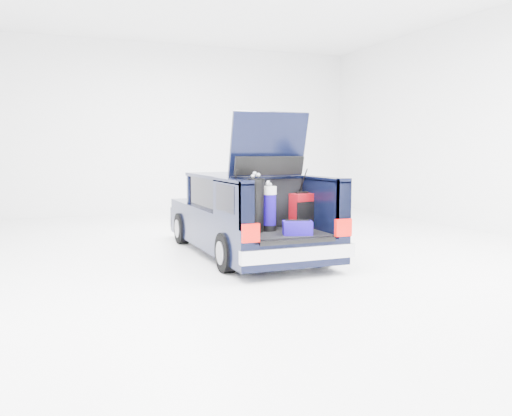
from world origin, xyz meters
name	(u,v)px	position (x,y,z in m)	size (l,w,h in m)	color
ground	(246,253)	(0.00, 0.00, 0.00)	(14.00, 14.00, 0.00)	white
car	(244,216)	(0.00, 0.11, 0.67)	(1.87, 4.65, 2.47)	black
red_suitcase	(302,211)	(0.50, -1.27, 0.88)	(0.40, 0.31, 0.60)	#75030A
black_golf_bag	(256,205)	(-0.34, -1.35, 1.02)	(0.27, 0.30, 0.92)	black
blue_golf_bag	(269,208)	(-0.09, -1.29, 0.96)	(0.26, 0.26, 0.79)	black
blue_duffel	(297,228)	(0.14, -1.83, 0.70)	(0.50, 0.41, 0.23)	#15057B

